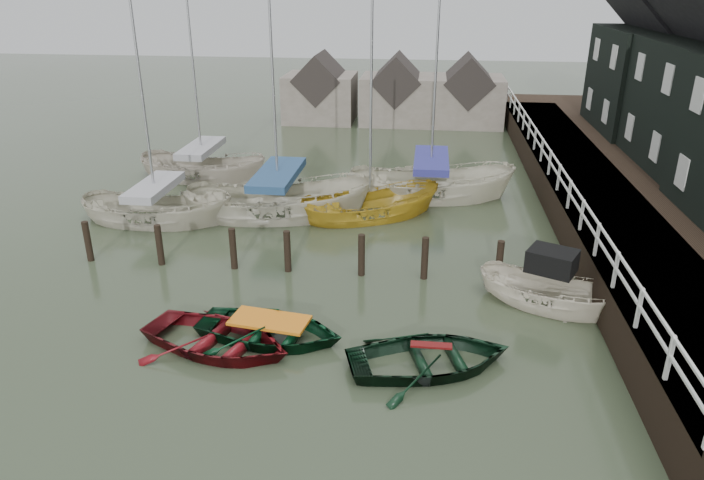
# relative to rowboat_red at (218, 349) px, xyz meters

# --- Properties ---
(ground) EXTENTS (120.00, 120.00, 0.00)m
(ground) POSITION_rel_rowboat_red_xyz_m (2.00, 1.75, 0.00)
(ground) COLOR #2F3823
(ground) RESTS_ON ground
(pier) EXTENTS (3.04, 32.00, 2.70)m
(pier) POSITION_rel_rowboat_red_xyz_m (11.48, 11.75, 0.71)
(pier) COLOR black
(pier) RESTS_ON ground
(mooring_pilings) EXTENTS (13.72, 0.22, 1.80)m
(mooring_pilings) POSITION_rel_rowboat_red_xyz_m (0.89, 4.75, 0.50)
(mooring_pilings) COLOR black
(mooring_pilings) RESTS_ON ground
(far_sheds) EXTENTS (14.00, 4.08, 4.39)m
(far_sheds) POSITION_rel_rowboat_red_xyz_m (2.83, 27.75, 1.86)
(far_sheds) COLOR #665B51
(far_sheds) RESTS_ON ground
(rowboat_red) EXTENTS (4.77, 3.99, 0.85)m
(rowboat_red) POSITION_rel_rowboat_red_xyz_m (0.00, 0.00, 0.00)
(rowboat_red) COLOR #5C0D12
(rowboat_red) RESTS_ON ground
(rowboat_green) EXTENTS (4.31, 3.37, 0.81)m
(rowboat_green) POSITION_rel_rowboat_red_xyz_m (1.23, 0.62, 0.00)
(rowboat_green) COLOR black
(rowboat_green) RESTS_ON ground
(rowboat_dkgreen) EXTENTS (4.73, 3.96, 0.84)m
(rowboat_dkgreen) POSITION_rel_rowboat_red_xyz_m (5.43, -0.19, 0.00)
(rowboat_dkgreen) COLOR black
(rowboat_dkgreen) RESTS_ON ground
(motorboat) EXTENTS (4.50, 3.27, 2.52)m
(motorboat) POSITION_rel_rowboat_red_xyz_m (8.80, 3.32, 0.10)
(motorboat) COLOR beige
(motorboat) RESTS_ON ground
(sailboat_a) EXTENTS (6.12, 2.40, 11.53)m
(sailboat_a) POSITION_rel_rowboat_red_xyz_m (-5.22, 8.53, 0.07)
(sailboat_a) COLOR #BEB7A2
(sailboat_a) RESTS_ON ground
(sailboat_b) EXTENTS (7.85, 4.01, 11.41)m
(sailboat_b) POSITION_rel_rowboat_red_xyz_m (-0.66, 9.77, 0.06)
(sailboat_b) COLOR beige
(sailboat_b) RESTS_ON ground
(sailboat_c) EXTENTS (6.19, 4.36, 9.84)m
(sailboat_c) POSITION_rel_rowboat_red_xyz_m (2.96, 10.06, 0.01)
(sailboat_c) COLOR #B79122
(sailboat_c) RESTS_ON ground
(sailboat_d) EXTENTS (7.35, 3.21, 13.20)m
(sailboat_d) POSITION_rel_rowboat_red_xyz_m (5.32, 12.78, 0.06)
(sailboat_d) COLOR beige
(sailboat_d) RESTS_ON ground
(sailboat_e) EXTENTS (6.77, 3.49, 9.63)m
(sailboat_e) POSITION_rel_rowboat_red_xyz_m (-5.34, 14.16, 0.06)
(sailboat_e) COLOR #BAAF9F
(sailboat_e) RESTS_ON ground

